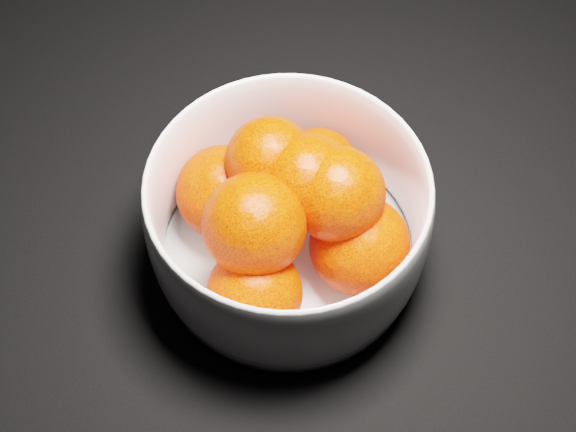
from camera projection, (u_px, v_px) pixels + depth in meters
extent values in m
cylinder|color=white|center=(288.00, 251.00, 0.59)|extent=(0.19, 0.19, 0.01)
sphere|color=#FF2D03|center=(319.00, 168.00, 0.59)|extent=(0.06, 0.06, 0.06)
sphere|color=#FF2D03|center=(224.00, 192.00, 0.57)|extent=(0.07, 0.07, 0.07)
sphere|color=#FF2D03|center=(254.00, 293.00, 0.53)|extent=(0.06, 0.06, 0.06)
sphere|color=#FF2D03|center=(359.00, 245.00, 0.55)|extent=(0.07, 0.07, 0.07)
sphere|color=#FF2D03|center=(270.00, 161.00, 0.54)|extent=(0.06, 0.06, 0.06)
sphere|color=#FF2D03|center=(254.00, 225.00, 0.52)|extent=(0.07, 0.07, 0.07)
sphere|color=#FF2D03|center=(337.00, 194.00, 0.53)|extent=(0.06, 0.06, 0.06)
sphere|color=#FF2D03|center=(307.00, 182.00, 0.53)|extent=(0.06, 0.06, 0.06)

